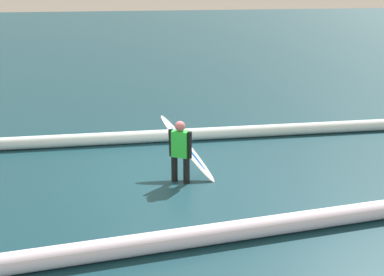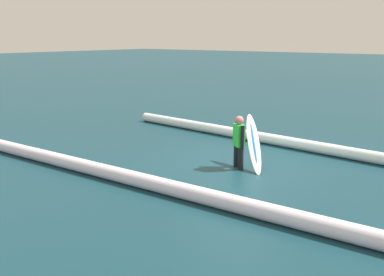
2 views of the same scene
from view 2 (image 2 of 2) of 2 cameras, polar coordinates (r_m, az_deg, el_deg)
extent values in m
plane|color=#133945|center=(12.18, 5.92, -3.01)|extent=(156.23, 156.23, 0.00)
cylinder|color=black|center=(11.62, 5.69, -2.29)|extent=(0.14, 0.14, 0.58)
cylinder|color=black|center=(11.37, 6.25, -2.64)|extent=(0.14, 0.14, 0.58)
cube|color=#2DD83F|center=(11.35, 6.04, 0.34)|extent=(0.39, 0.36, 0.57)
sphere|color=#C7696C|center=(11.28, 6.08, 2.27)|extent=(0.22, 0.22, 0.22)
cylinder|color=black|center=(11.55, 5.60, 0.56)|extent=(0.09, 0.17, 0.59)
cylinder|color=black|center=(11.16, 6.48, 0.11)|extent=(0.09, 0.09, 0.58)
ellipsoid|color=white|center=(11.58, 7.89, -0.66)|extent=(1.19, 1.31, 1.30)
ellipsoid|color=blue|center=(11.58, 7.89, -0.64)|extent=(0.86, 0.97, 1.05)
cylinder|color=white|center=(13.33, 16.89, -1.36)|extent=(15.46, 1.57, 0.34)
cylinder|color=white|center=(10.41, -8.57, -4.88)|extent=(22.72, 1.01, 0.34)
camera|label=1|loc=(7.81, -50.45, 13.38)|focal=42.98mm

